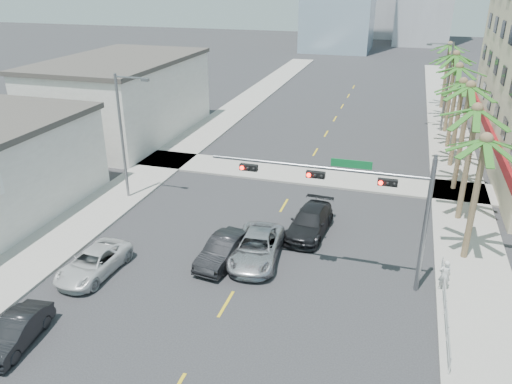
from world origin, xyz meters
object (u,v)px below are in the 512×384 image
Objects in this scene: car_parked_far at (94,263)px; pedestrian at (445,275)px; car_lane_right at (310,222)px; car_lane_center at (257,248)px; car_lane_left at (223,250)px; traffic_signal_mast at (361,194)px; car_parked_mid at (16,332)px.

car_parked_far is 18.48m from pedestrian.
car_lane_right is at bearing -42.17° from pedestrian.
car_lane_right is at bearing 55.42° from car_lane_center.
car_lane_center is at bearing -14.96° from pedestrian.
car_lane_left is 2.69× the size of pedestrian.
car_lane_left is 11.81m from pedestrian.
traffic_signal_mast is 6.61× the size of pedestrian.
car_lane_left is at bearing -10.94° from pedestrian.
pedestrian is at bearing -6.47° from car_lane_center.
car_lane_right is at bearing 57.43° from car_lane_left.
car_lane_center is (-5.55, 0.55, -4.29)m from traffic_signal_mast.
pedestrian is at bearing 21.39° from car_parked_mid.
traffic_signal_mast is 8.47m from car_lane_left.
car_parked_far is 1.07× the size of car_lane_left.
car_lane_right is at bearing 125.75° from traffic_signal_mast.
car_lane_center is at bearing 174.33° from traffic_signal_mast.
car_lane_right is (4.00, 4.79, 0.03)m from car_lane_left.
car_lane_left is 0.85× the size of car_lane_right.
car_parked_mid is at bearing -117.40° from car_lane_left.
car_lane_center is 4.61m from car_lane_right.
car_lane_right is 8.89m from pedestrian.
traffic_signal_mast is at bearing -10.67° from car_lane_center.
car_parked_mid is at bearing -145.54° from traffic_signal_mast.
car_lane_left is at bearing 30.14° from car_parked_far.
car_parked_mid is 5.89m from car_parked_far.
car_lane_center is (8.03, 3.98, 0.10)m from car_parked_far.
traffic_signal_mast reaches higher than car_parked_mid.
car_lane_left is 0.82× the size of car_lane_center.
car_parked_far is at bearing -158.63° from car_lane_center.
car_lane_center is at bearing 31.71° from car_lane_left.
car_lane_right is at bearing 41.02° from car_parked_far.
car_lane_left reaches higher than car_parked_far.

